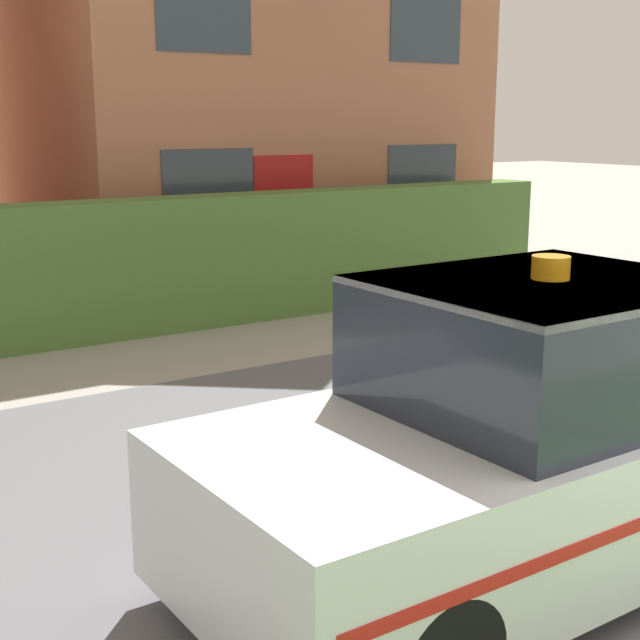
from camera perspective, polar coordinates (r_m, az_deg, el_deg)
road_strip at (r=7.19m, az=7.08°, el=-8.55°), size 28.00×5.99×0.01m
garden_hedge at (r=11.02m, az=-14.32°, el=3.06°), size 14.04×0.66×1.66m
police_car at (r=5.28m, az=12.46°, el=-7.52°), size 3.85×1.85×1.84m
house_right at (r=16.01m, az=-5.74°, el=17.09°), size 7.30×6.05×7.55m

